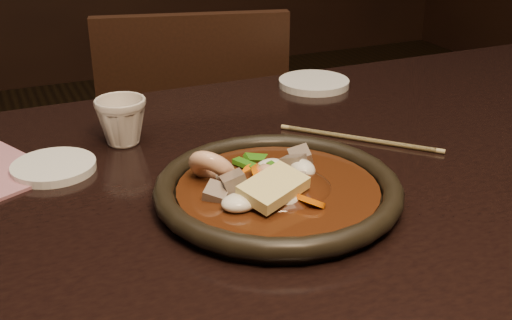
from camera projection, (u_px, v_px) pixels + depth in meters
name	position (u px, v px, depth m)	size (l,w,h in m)	color
table	(326.00, 240.00, 0.83)	(1.60, 0.90, 0.75)	black
chair	(194.00, 171.00, 1.49)	(0.49, 0.49, 0.85)	black
plate	(278.00, 191.00, 0.75)	(0.29, 0.29, 0.03)	black
stirfry	(272.00, 186.00, 0.75)	(0.18, 0.17, 0.07)	#351709
soy_dish	(260.00, 179.00, 0.80)	(0.10, 0.10, 0.01)	white
saucer_left	(54.00, 167.00, 0.83)	(0.11, 0.11, 0.01)	white
saucer_right	(314.00, 83.00, 1.16)	(0.13, 0.13, 0.01)	white
tea_cup	(122.00, 120.00, 0.90)	(0.07, 0.07, 0.07)	beige
chopsticks	(360.00, 139.00, 0.93)	(0.17, 0.18, 0.01)	tan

